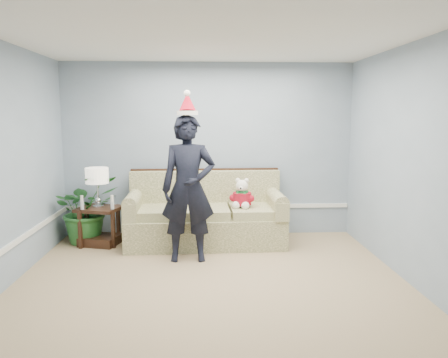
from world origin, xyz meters
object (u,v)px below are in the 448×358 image
side_table (100,230)px  man (188,189)px  teddy_bear (242,197)px  sofa (205,218)px  table_lamp (97,177)px  houseplant (87,209)px

side_table → man: bearing=-29.2°
side_table → teddy_bear: size_ratio=1.58×
side_table → man: man is taller
sofa → table_lamp: 1.68m
sofa → side_table: size_ratio=3.35×
man → sofa: bearing=72.4°
man → teddy_bear: 1.00m
man → houseplant: bearing=148.7°
table_lamp → houseplant: 0.56m
table_lamp → houseplant: (-0.21, 0.15, -0.50)m
side_table → houseplant: (-0.22, 0.13, 0.29)m
sofa → side_table: (-1.55, -0.04, -0.16)m
table_lamp → houseplant: bearing=145.0°
table_lamp → man: man is taller
side_table → table_lamp: size_ratio=1.18×
sofa → table_lamp: (-1.56, -0.06, 0.63)m
teddy_bear → side_table: bearing=-168.8°
side_table → man: size_ratio=0.36×
sofa → man: bearing=-107.1°
houseplant → teddy_bear: 2.33m
man → teddy_bear: bearing=37.6°
houseplant → man: bearing=-29.4°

